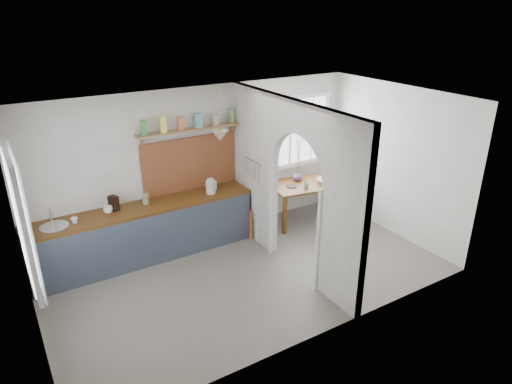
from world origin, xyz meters
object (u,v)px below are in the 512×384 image
chair_left (260,210)px  chair_right (344,188)px  dining_table (303,203)px  kettle (211,186)px  vase (298,176)px

chair_left → chair_right: (1.91, -0.02, 0.01)m
dining_table → kettle: bearing=-175.6°
chair_left → vase: size_ratio=5.14×
chair_left → chair_right: chair_right is taller
dining_table → chair_left: bearing=-168.4°
chair_right → chair_left: bearing=99.6°
chair_left → kettle: kettle is taller
chair_left → kettle: size_ratio=3.66×
dining_table → vase: (-0.01, 0.20, 0.47)m
kettle → vase: bearing=-4.5°
dining_table → kettle: (-1.80, 0.17, 0.65)m
dining_table → kettle: 1.93m
chair_left → kettle: bearing=-103.3°
chair_right → vase: 1.05m
kettle → vase: kettle is taller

